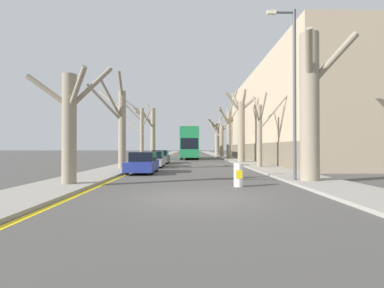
# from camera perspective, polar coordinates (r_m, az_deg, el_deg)

# --- Properties ---
(ground_plane) EXTENTS (300.00, 300.00, 0.00)m
(ground_plane) POSITION_cam_1_polar(r_m,az_deg,el_deg) (10.05, 0.96, -10.29)
(ground_plane) COLOR #4C4947
(sidewalk_left) EXTENTS (2.79, 120.00, 0.12)m
(sidewalk_left) POSITION_cam_1_polar(r_m,az_deg,el_deg) (60.18, -5.72, -2.17)
(sidewalk_left) COLOR gray
(sidewalk_left) RESTS_ON ground
(sidewalk_right) EXTENTS (2.79, 120.00, 0.12)m
(sidewalk_right) POSITION_cam_1_polar(r_m,az_deg,el_deg) (60.23, 5.30, -2.17)
(sidewalk_right) COLOR gray
(sidewalk_right) RESTS_ON ground
(building_facade_right) EXTENTS (10.08, 32.98, 10.57)m
(building_facade_right) POSITION_cam_1_polar(r_m,az_deg,el_deg) (37.85, 18.76, 4.85)
(building_facade_right) COLOR tan
(building_facade_right) RESTS_ON ground
(kerb_line_stripe) EXTENTS (0.24, 120.00, 0.01)m
(kerb_line_stripe) POSITION_cam_1_polar(r_m,az_deg,el_deg) (60.06, -4.22, -2.23)
(kerb_line_stripe) COLOR yellow
(kerb_line_stripe) RESTS_ON ground
(street_tree_left_0) EXTENTS (3.45, 2.12, 5.41)m
(street_tree_left_0) POSITION_cam_1_polar(r_m,az_deg,el_deg) (13.99, -22.24, 3.54)
(street_tree_left_0) COLOR gray
(street_tree_left_0) RESTS_ON ground
(street_tree_left_1) EXTENTS (2.62, 3.73, 7.08)m
(street_tree_left_1) POSITION_cam_1_polar(r_m,az_deg,el_deg) (23.19, -13.57, 3.80)
(street_tree_left_1) COLOR gray
(street_tree_left_1) RESTS_ON ground
(street_tree_left_2) EXTENTS (3.58, 1.64, 6.95)m
(street_tree_left_2) POSITION_cam_1_polar(r_m,az_deg,el_deg) (32.80, -9.74, 2.29)
(street_tree_left_2) COLOR gray
(street_tree_left_2) RESTS_ON ground
(street_tree_left_3) EXTENTS (2.94, 2.89, 7.79)m
(street_tree_left_3) POSITION_cam_1_polar(r_m,az_deg,el_deg) (41.76, -7.67, 2.47)
(street_tree_left_3) COLOR gray
(street_tree_left_3) RESTS_ON ground
(street_tree_right_0) EXTENTS (3.02, 4.29, 8.08)m
(street_tree_right_0) POSITION_cam_1_polar(r_m,az_deg,el_deg) (15.48, 21.64, 7.69)
(street_tree_right_0) COLOR gray
(street_tree_right_0) RESTS_ON ground
(street_tree_right_1) EXTENTS (2.77, 2.87, 6.01)m
(street_tree_right_1) POSITION_cam_1_polar(r_m,az_deg,el_deg) (24.70, 12.90, 2.38)
(street_tree_right_1) COLOR gray
(street_tree_right_1) RESTS_ON ground
(street_tree_right_2) EXTENTS (3.42, 2.26, 7.92)m
(street_tree_right_2) POSITION_cam_1_polar(r_m,az_deg,el_deg) (33.14, 9.33, 3.28)
(street_tree_right_2) COLOR gray
(street_tree_right_2) RESTS_ON ground
(street_tree_right_3) EXTENTS (3.06, 4.06, 9.55)m
(street_tree_right_3) POSITION_cam_1_polar(r_m,az_deg,el_deg) (42.36, 7.01, 2.61)
(street_tree_right_3) COLOR gray
(street_tree_right_3) RESTS_ON ground
(street_tree_right_4) EXTENTS (4.96, 2.89, 7.42)m
(street_tree_right_4) POSITION_cam_1_polar(r_m,az_deg,el_deg) (51.68, 5.74, 1.20)
(street_tree_right_4) COLOR gray
(street_tree_right_4) RESTS_ON ground
(street_tree_right_5) EXTENTS (3.34, 3.17, 8.30)m
(street_tree_right_5) POSITION_cam_1_polar(r_m,az_deg,el_deg) (60.29, 4.74, 1.40)
(street_tree_right_5) COLOR gray
(street_tree_right_5) RESTS_ON ground
(double_decker_bus) EXTENTS (2.52, 11.01, 4.40)m
(double_decker_bus) POSITION_cam_1_polar(r_m,az_deg,el_deg) (43.70, -0.49, 0.43)
(double_decker_bus) COLOR #1E7F47
(double_decker_bus) RESTS_ON ground
(parked_car_0) EXTENTS (1.73, 4.26, 1.38)m
(parked_car_0) POSITION_cam_1_polar(r_m,az_deg,el_deg) (19.97, -9.35, -3.59)
(parked_car_0) COLOR navy
(parked_car_0) RESTS_ON ground
(parked_car_1) EXTENTS (1.71, 4.08, 1.35)m
(parked_car_1) POSITION_cam_1_polar(r_m,az_deg,el_deg) (25.74, -7.34, -2.96)
(parked_car_1) COLOR #9EA3AD
(parked_car_1) RESTS_ON ground
(parked_car_2) EXTENTS (1.80, 4.42, 1.38)m
(parked_car_2) POSITION_cam_1_polar(r_m,az_deg,el_deg) (31.30, -6.10, -2.51)
(parked_car_2) COLOR #4C5156
(parked_car_2) RESTS_ON ground
(lamp_post) EXTENTS (1.40, 0.20, 8.34)m
(lamp_post) POSITION_cam_1_polar(r_m,az_deg,el_deg) (15.41, 18.60, 10.42)
(lamp_post) COLOR #4C4F54
(lamp_post) RESTS_ON ground
(traffic_bollard) EXTENTS (0.39, 0.40, 1.00)m
(traffic_bollard) POSITION_cam_1_polar(r_m,az_deg,el_deg) (13.01, 8.83, -5.86)
(traffic_bollard) COLOR white
(traffic_bollard) RESTS_ON ground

